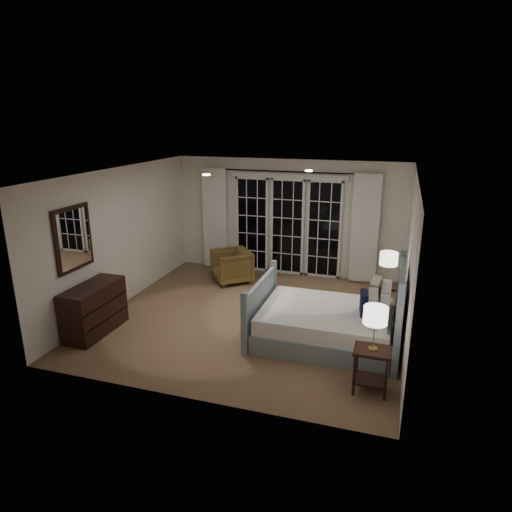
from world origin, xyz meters
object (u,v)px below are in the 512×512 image
(lamp_left, at_px, (376,316))
(dresser, at_px, (94,309))
(nightstand_right, at_px, (385,296))
(bed, at_px, (330,322))
(nightstand_left, at_px, (371,364))
(lamp_right, at_px, (389,259))
(armchair, at_px, (232,266))

(lamp_left, relative_size, dresser, 0.50)
(lamp_left, distance_m, dresser, 4.41)
(nightstand_right, distance_m, lamp_left, 2.42)
(bed, xyz_separation_m, nightstand_left, (0.70, -1.19, 0.07))
(lamp_right, xyz_separation_m, armchair, (-3.15, 0.91, -0.73))
(lamp_right, relative_size, armchair, 0.76)
(nightstand_right, xyz_separation_m, lamp_left, (-0.07, -2.33, 0.64))
(bed, relative_size, armchair, 2.87)
(nightstand_right, height_order, armchair, armchair)
(lamp_right, distance_m, dresser, 4.88)
(dresser, bearing_deg, nightstand_left, -4.77)
(armchair, bearing_deg, lamp_left, 4.19)
(nightstand_left, relative_size, lamp_right, 1.03)
(nightstand_right, height_order, lamp_left, lamp_left)
(lamp_left, bearing_deg, bed, 120.53)
(bed, bearing_deg, armchair, 139.32)
(nightstand_left, bearing_deg, lamp_right, 88.33)
(armchair, height_order, dresser, dresser)
(dresser, bearing_deg, armchair, 66.25)
(bed, xyz_separation_m, lamp_right, (0.77, 1.14, 0.75))
(bed, height_order, nightstand_right, bed)
(nightstand_left, bearing_deg, bed, 120.53)
(nightstand_right, relative_size, armchair, 0.81)
(bed, bearing_deg, nightstand_right, 55.87)
(bed, xyz_separation_m, nightstand_right, (0.77, 1.14, 0.08))
(bed, height_order, armchair, bed)
(nightstand_right, relative_size, dresser, 0.54)
(bed, xyz_separation_m, lamp_left, (0.70, -1.19, 0.72))
(bed, bearing_deg, lamp_left, -59.47)
(bed, bearing_deg, lamp_right, 55.87)
(nightstand_left, relative_size, nightstand_right, 0.97)
(nightstand_left, distance_m, lamp_left, 0.66)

